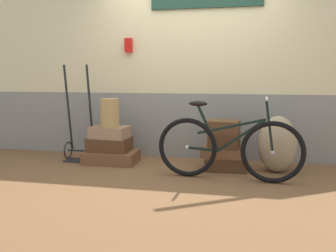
{
  "coord_description": "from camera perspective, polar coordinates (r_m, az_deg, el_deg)",
  "views": [
    {
      "loc": [
        0.71,
        -4.2,
        1.21
      ],
      "look_at": [
        -0.19,
        0.13,
        0.56
      ],
      "focal_mm": 37.0,
      "sensor_mm": 36.0,
      "label": 1
    }
  ],
  "objects": [
    {
      "name": "ground",
      "position": [
        4.44,
        2.03,
        -7.83
      ],
      "size": [
        9.25,
        5.2,
        0.06
      ],
      "primitive_type": "cube",
      "color": "brown"
    },
    {
      "name": "station_building",
      "position": [
        5.1,
        3.86,
        9.99
      ],
      "size": [
        7.25,
        0.74,
        2.7
      ],
      "color": "gray",
      "rests_on": "ground"
    },
    {
      "name": "suitcase_0",
      "position": [
        4.89,
        -9.32,
        -5.02
      ],
      "size": [
        0.72,
        0.47,
        0.17
      ],
      "primitive_type": "cube",
      "rotation": [
        0.0,
        0.0,
        0.01
      ],
      "color": "brown",
      "rests_on": "ground"
    },
    {
      "name": "suitcase_1",
      "position": [
        4.88,
        -9.6,
        -2.97
      ],
      "size": [
        0.58,
        0.39,
        0.18
      ],
      "primitive_type": "cube",
      "rotation": [
        0.0,
        0.0,
        -0.02
      ],
      "color": "#4C2D19",
      "rests_on": "suitcase_0"
    },
    {
      "name": "suitcase_2",
      "position": [
        4.84,
        -9.6,
        -1.0
      ],
      "size": [
        0.53,
        0.38,
        0.16
      ],
      "primitive_type": "cube",
      "rotation": [
        0.0,
        0.0,
        -0.09
      ],
      "color": "#937051",
      "rests_on": "suitcase_1"
    },
    {
      "name": "suitcase_3",
      "position": [
        4.6,
        9.41,
        -5.87
      ],
      "size": [
        0.57,
        0.51,
        0.17
      ],
      "primitive_type": "cube",
      "rotation": [
        0.0,
        0.0,
        0.07
      ],
      "color": "#4C2D19",
      "rests_on": "ground"
    },
    {
      "name": "suitcase_4",
      "position": [
        4.56,
        8.99,
        -4.15
      ],
      "size": [
        0.54,
        0.47,
        0.11
      ],
      "primitive_type": "cube",
      "rotation": [
        0.0,
        0.0,
        -0.06
      ],
      "color": "brown",
      "rests_on": "suitcase_3"
    },
    {
      "name": "suitcase_5",
      "position": [
        4.49,
        9.25,
        -2.37
      ],
      "size": [
        0.41,
        0.36,
        0.19
      ],
      "primitive_type": "cube",
      "rotation": [
        0.0,
        0.0,
        -0.1
      ],
      "color": "#4C2D19",
      "rests_on": "suitcase_4"
    },
    {
      "name": "suitcase_6",
      "position": [
        4.47,
        9.1,
        -0.13
      ],
      "size": [
        0.43,
        0.36,
        0.17
      ],
      "primitive_type": "cube",
      "rotation": [
        0.0,
        0.0,
        -0.11
      ],
      "color": "brown",
      "rests_on": "suitcase_5"
    },
    {
      "name": "wicker_basket",
      "position": [
        4.78,
        -9.56,
        2.18
      ],
      "size": [
        0.26,
        0.26,
        0.38
      ],
      "primitive_type": "cylinder",
      "color": "#A8844C",
      "rests_on": "suitcase_2"
    },
    {
      "name": "luggage_trolley",
      "position": [
        5.11,
        -14.37,
        -1.65
      ],
      "size": [
        0.42,
        0.34,
        1.35
      ],
      "color": "black",
      "rests_on": "ground"
    },
    {
      "name": "burlap_sack",
      "position": [
        4.53,
        17.57,
        -2.87
      ],
      "size": [
        0.47,
        0.4,
        0.71
      ],
      "primitive_type": "ellipsoid",
      "color": "#9E8966",
      "rests_on": "ground"
    },
    {
      "name": "bicycle",
      "position": [
        4.06,
        9.89,
        -3.59
      ],
      "size": [
        1.68,
        0.46,
        0.97
      ],
      "color": "black",
      "rests_on": "ground"
    }
  ]
}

